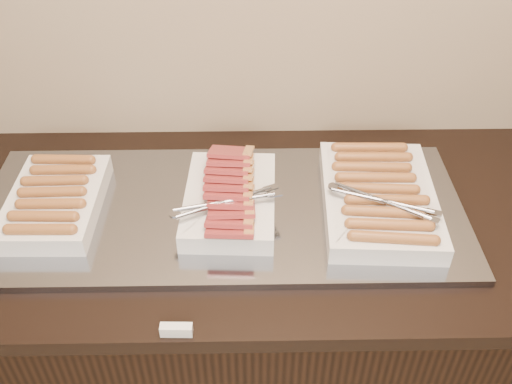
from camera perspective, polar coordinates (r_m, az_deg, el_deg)
The scene contains 6 objects.
counter at distance 1.76m, azimuth -2.77°, elevation -13.07°, with size 2.06×0.76×0.90m.
warming_tray at distance 1.42m, azimuth -3.44°, elevation -1.89°, with size 1.20×0.50×0.02m, color gray.
dish_left at distance 1.47m, azimuth -19.45°, elevation -0.79°, with size 0.22×0.32×0.07m.
dish_center at distance 1.39m, azimuth -2.67°, elevation -0.59°, with size 0.27×0.35×0.10m.
dish_right at distance 1.43m, azimuth 12.19°, elevation -0.49°, with size 0.29×0.42×0.08m.
label_holder at distance 1.18m, azimuth -7.97°, elevation -13.50°, with size 0.06×0.02×0.03m, color silver.
Camera 1 is at (0.07, 1.07, 1.86)m, focal length 40.00 mm.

